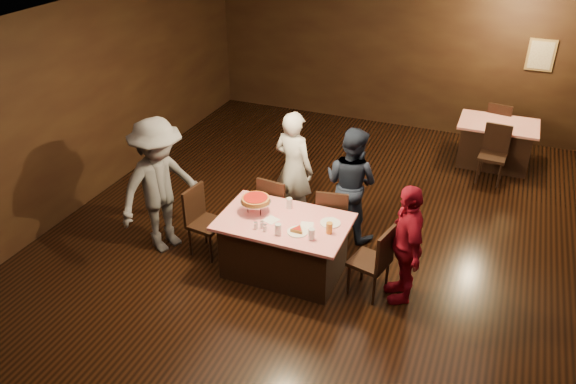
# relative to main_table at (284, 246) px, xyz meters

# --- Properties ---
(room) EXTENTS (10.00, 10.04, 3.02)m
(room) POSITION_rel_main_table_xyz_m (0.49, 0.34, 1.75)
(room) COLOR black
(room) RESTS_ON ground
(main_table) EXTENTS (1.60, 1.00, 0.77)m
(main_table) POSITION_rel_main_table_xyz_m (0.00, 0.00, 0.00)
(main_table) COLOR red
(main_table) RESTS_ON ground
(back_table) EXTENTS (1.30, 0.90, 0.77)m
(back_table) POSITION_rel_main_table_xyz_m (2.23, 4.21, 0.00)
(back_table) COLOR red
(back_table) RESTS_ON ground
(chair_far_left) EXTENTS (0.46, 0.46, 0.95)m
(chair_far_left) POSITION_rel_main_table_xyz_m (-0.40, 0.75, 0.09)
(chair_far_left) COLOR black
(chair_far_left) RESTS_ON ground
(chair_far_right) EXTENTS (0.49, 0.49, 0.95)m
(chair_far_right) POSITION_rel_main_table_xyz_m (0.40, 0.75, 0.09)
(chair_far_right) COLOR black
(chair_far_right) RESTS_ON ground
(chair_end_left) EXTENTS (0.47, 0.47, 0.95)m
(chair_end_left) POSITION_rel_main_table_xyz_m (-1.10, 0.00, 0.09)
(chair_end_left) COLOR black
(chair_end_left) RESTS_ON ground
(chair_end_right) EXTENTS (0.51, 0.51, 0.95)m
(chair_end_right) POSITION_rel_main_table_xyz_m (1.10, 0.00, 0.09)
(chair_end_right) COLOR black
(chair_end_right) RESTS_ON ground
(chair_back_near) EXTENTS (0.45, 0.45, 0.95)m
(chair_back_near) POSITION_rel_main_table_xyz_m (2.23, 3.51, 0.09)
(chair_back_near) COLOR black
(chair_back_near) RESTS_ON ground
(chair_back_far) EXTENTS (0.48, 0.48, 0.95)m
(chair_back_far) POSITION_rel_main_table_xyz_m (2.23, 4.81, 0.09)
(chair_back_far) COLOR black
(chair_back_far) RESTS_ON ground
(diner_white_jacket) EXTENTS (0.70, 0.55, 1.70)m
(diner_white_jacket) POSITION_rel_main_table_xyz_m (-0.34, 1.19, 0.47)
(diner_white_jacket) COLOR silver
(diner_white_jacket) RESTS_ON ground
(diner_navy_hoodie) EXTENTS (0.93, 0.81, 1.62)m
(diner_navy_hoodie) POSITION_rel_main_table_xyz_m (0.51, 1.15, 0.42)
(diner_navy_hoodie) COLOR #171E30
(diner_navy_hoodie) RESTS_ON ground
(diner_grey_knit) EXTENTS (1.11, 1.39, 1.88)m
(diner_grey_knit) POSITION_rel_main_table_xyz_m (-1.71, -0.08, 0.55)
(diner_grey_knit) COLOR #515156
(diner_grey_knit) RESTS_ON ground
(diner_red_shirt) EXTENTS (0.71, 0.97, 1.53)m
(diner_red_shirt) POSITION_rel_main_table_xyz_m (1.49, 0.08, 0.38)
(diner_red_shirt) COLOR maroon
(diner_red_shirt) RESTS_ON ground
(pizza_stand) EXTENTS (0.38, 0.38, 0.22)m
(pizza_stand) POSITION_rel_main_table_xyz_m (-0.40, 0.05, 0.57)
(pizza_stand) COLOR black
(pizza_stand) RESTS_ON main_table
(plate_with_slice) EXTENTS (0.25, 0.25, 0.06)m
(plate_with_slice) POSITION_rel_main_table_xyz_m (0.25, -0.18, 0.41)
(plate_with_slice) COLOR white
(plate_with_slice) RESTS_ON main_table
(plate_empty) EXTENTS (0.25, 0.25, 0.01)m
(plate_empty) POSITION_rel_main_table_xyz_m (0.55, 0.15, 0.39)
(plate_empty) COLOR white
(plate_empty) RESTS_ON main_table
(glass_front_left) EXTENTS (0.08, 0.08, 0.14)m
(glass_front_left) POSITION_rel_main_table_xyz_m (0.05, -0.30, 0.46)
(glass_front_left) COLOR silver
(glass_front_left) RESTS_ON main_table
(glass_front_right) EXTENTS (0.08, 0.08, 0.14)m
(glass_front_right) POSITION_rel_main_table_xyz_m (0.45, -0.25, 0.46)
(glass_front_right) COLOR silver
(glass_front_right) RESTS_ON main_table
(glass_amber) EXTENTS (0.08, 0.08, 0.14)m
(glass_amber) POSITION_rel_main_table_xyz_m (0.60, -0.05, 0.46)
(glass_amber) COLOR #BF7F26
(glass_amber) RESTS_ON main_table
(glass_back) EXTENTS (0.08, 0.08, 0.14)m
(glass_back) POSITION_rel_main_table_xyz_m (-0.05, 0.30, 0.46)
(glass_back) COLOR silver
(glass_back) RESTS_ON main_table
(condiments) EXTENTS (0.17, 0.10, 0.09)m
(condiments) POSITION_rel_main_table_xyz_m (-0.18, -0.28, 0.43)
(condiments) COLOR silver
(condiments) RESTS_ON main_table
(napkin_center) EXTENTS (0.19, 0.19, 0.01)m
(napkin_center) POSITION_rel_main_table_xyz_m (0.30, 0.00, 0.39)
(napkin_center) COLOR white
(napkin_center) RESTS_ON main_table
(napkin_left) EXTENTS (0.21, 0.21, 0.01)m
(napkin_left) POSITION_rel_main_table_xyz_m (-0.15, -0.05, 0.39)
(napkin_left) COLOR white
(napkin_left) RESTS_ON main_table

